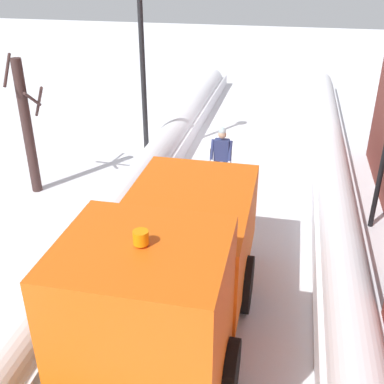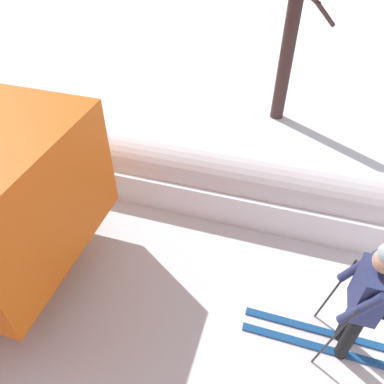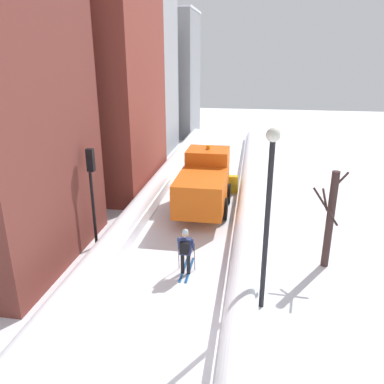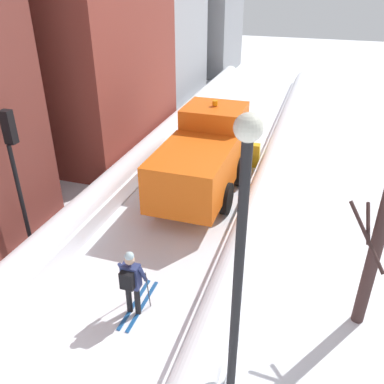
{
  "view_description": "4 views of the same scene",
  "coord_description": "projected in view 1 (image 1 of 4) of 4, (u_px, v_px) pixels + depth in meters",
  "views": [
    {
      "loc": [
        -1.26,
        15.98,
        6.2
      ],
      "look_at": [
        0.85,
        6.18,
        1.05
      ],
      "focal_mm": 44.01,
      "sensor_mm": 36.0,
      "label": 1
    },
    {
      "loc": [
        -1.98,
        4.65,
        4.29
      ],
      "look_at": [
        1.23,
        5.64,
        1.31
      ],
      "focal_mm": 34.62,
      "sensor_mm": 36.0,
      "label": 2
    },
    {
      "loc": [
        2.75,
        -8.61,
        7.64
      ],
      "look_at": [
        0.06,
        8.04,
        1.6
      ],
      "focal_mm": 36.02,
      "sensor_mm": 36.0,
      "label": 3
    },
    {
      "loc": [
        4.14,
        -2.96,
        7.38
      ],
      "look_at": [
        0.67,
        7.74,
        1.19
      ],
      "focal_mm": 38.32,
      "sensor_mm": 36.0,
      "label": 4
    }
  ],
  "objects": [
    {
      "name": "plow_truck",
      "position": [
        171.0,
        272.0,
        7.76
      ],
      "size": [
        3.2,
        5.98,
        3.12
      ],
      "color": "orange",
      "rests_on": "ground"
    },
    {
      "name": "bare_tree_near",
      "position": [
        27.0,
        126.0,
        12.78
      ],
      "size": [
        1.1,
        1.24,
        3.85
      ],
      "color": "#3D2927",
      "rests_on": "ground"
    },
    {
      "name": "street_lamp",
      "position": [
        142.0,
        48.0,
        14.14
      ],
      "size": [
        0.4,
        0.4,
        5.76
      ],
      "color": "black",
      "rests_on": "ground"
    },
    {
      "name": "ground_plane",
      "position": [
        193.0,
        346.0,
        8.26
      ],
      "size": [
        80.0,
        80.0,
        0.0
      ],
      "primitive_type": "plane",
      "color": "white"
    },
    {
      "name": "skier",
      "position": [
        222.0,
        154.0,
        13.49
      ],
      "size": [
        0.62,
        1.8,
        1.81
      ],
      "color": "black",
      "rests_on": "ground"
    },
    {
      "name": "snowbank_right",
      "position": [
        53.0,
        306.0,
        8.55
      ],
      "size": [
        1.1,
        36.0,
        1.01
      ],
      "color": "white",
      "rests_on": "ground"
    },
    {
      "name": "snowbank_left",
      "position": [
        352.0,
        351.0,
        7.56
      ],
      "size": [
        1.1,
        36.0,
        1.06
      ],
      "color": "white",
      "rests_on": "ground"
    }
  ]
}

